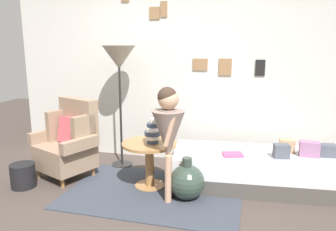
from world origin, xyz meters
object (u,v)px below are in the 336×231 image
at_px(side_table, 150,155).
at_px(book_on_daybed, 233,154).
at_px(vase_striped, 153,133).
at_px(daybed, 255,169).
at_px(floor_lamp, 119,62).
at_px(magazine_basket, 23,176).
at_px(armchair, 69,142).
at_px(person_child, 168,129).
at_px(demijohn_near, 187,182).

height_order(side_table, book_on_daybed, side_table).
bearing_deg(vase_striped, daybed, 16.79).
bearing_deg(side_table, daybed, 16.01).
height_order(daybed, floor_lamp, floor_lamp).
xyz_separation_m(vase_striped, magazine_basket, (-1.46, -0.39, -0.52)).
relative_size(floor_lamp, book_on_daybed, 7.35).
distance_m(daybed, vase_striped, 1.27).
bearing_deg(floor_lamp, side_table, -44.12).
height_order(armchair, daybed, armchair).
bearing_deg(daybed, book_on_daybed, -147.24).
relative_size(vase_striped, book_on_daybed, 1.33).
relative_size(daybed, person_child, 1.61).
bearing_deg(side_table, book_on_daybed, 10.78).
distance_m(floor_lamp, magazine_basket, 1.80).
height_order(floor_lamp, book_on_daybed, floor_lamp).
xyz_separation_m(daybed, book_on_daybed, (-0.25, -0.16, 0.22)).
bearing_deg(person_child, armchair, 165.56).
height_order(side_table, demijohn_near, side_table).
bearing_deg(demijohn_near, magazine_basket, -174.09).
xyz_separation_m(daybed, magazine_basket, (-2.60, -0.73, -0.06)).
xyz_separation_m(armchair, vase_striped, (1.12, -0.07, 0.22)).
relative_size(side_table, book_on_daybed, 2.86).
xyz_separation_m(person_child, magazine_basket, (-1.72, -0.11, -0.65)).
distance_m(armchair, magazine_basket, 0.65).
bearing_deg(daybed, side_table, -163.99).
height_order(daybed, book_on_daybed, book_on_daybed).
bearing_deg(book_on_daybed, daybed, 32.76).
relative_size(daybed, demijohn_near, 4.23).
bearing_deg(magazine_basket, floor_lamp, 49.08).
bearing_deg(armchair, daybed, 6.85).
bearing_deg(magazine_basket, daybed, 15.70).
distance_m(daybed, demijohn_near, 0.88).
height_order(armchair, magazine_basket, armchair).
relative_size(armchair, vase_striped, 3.31).
bearing_deg(vase_striped, book_on_daybed, 11.58).
bearing_deg(daybed, floor_lamp, 172.58).
distance_m(daybed, side_table, 1.24).
height_order(daybed, person_child, person_child).
relative_size(daybed, vase_striped, 6.70).
bearing_deg(demijohn_near, person_child, -153.58).
xyz_separation_m(daybed, person_child, (-0.88, -0.62, 0.59)).
distance_m(side_table, demijohn_near, 0.55).
bearing_deg(side_table, demijohn_near, -22.15).
bearing_deg(vase_striped, person_child, -47.60).
bearing_deg(magazine_basket, vase_striped, 14.85).
height_order(side_table, floor_lamp, floor_lamp).
relative_size(vase_striped, floor_lamp, 0.18).
height_order(vase_striped, magazine_basket, vase_striped).
distance_m(side_table, vase_striped, 0.27).
distance_m(demijohn_near, magazine_basket, 1.91).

